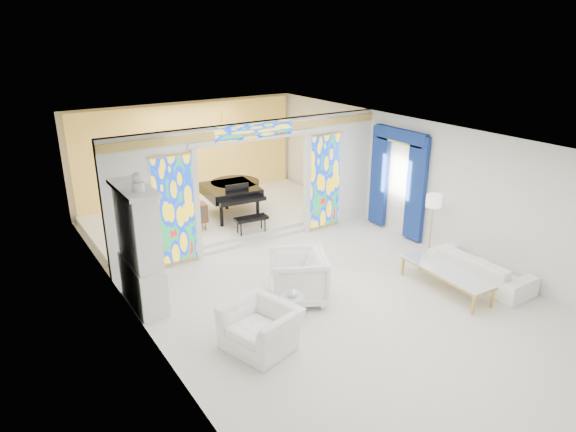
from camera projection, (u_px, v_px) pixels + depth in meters
floor at (301, 275)px, 11.08m from camera, size 12.00×12.00×0.00m
ceiling at (302, 137)px, 10.03m from camera, size 7.00×12.00×0.02m
wall_back at (188, 152)px, 15.28m from camera, size 7.00×0.02×3.00m
wall_left at (132, 247)px, 8.77m from camera, size 0.02×12.00×3.00m
wall_right at (421, 183)px, 12.34m from camera, size 0.02×12.00×3.00m
partition_wall at (254, 179)px, 12.07m from camera, size 7.00×0.22×3.00m
stained_glass_left at (174, 210)px, 11.08m from camera, size 0.90×0.04×2.40m
stained_glass_right at (325, 181)px, 13.15m from camera, size 0.90×0.04×2.40m
stained_glass_transom at (255, 131)px, 11.58m from camera, size 2.00×0.04×0.34m
alcove_platform at (218, 215)px, 14.27m from camera, size 6.80×3.80×0.18m
gold_curtain_back at (189, 153)px, 15.18m from camera, size 6.70×0.10×2.90m
chandelier at (222, 127)px, 13.44m from camera, size 0.48×0.48×0.30m
blue_drapes at (398, 174)px, 12.81m from camera, size 0.14×1.85×2.65m
china_cabinet at (140, 249)px, 9.50m from camera, size 0.56×1.46×2.72m
armchair_left at (260, 328)px, 8.46m from camera, size 1.28×1.38×0.74m
armchair_right at (298, 277)px, 9.90m from camera, size 1.43×1.42×0.98m
sofa at (480, 268)px, 10.67m from camera, size 0.87×2.18×0.63m
side_table at (293, 306)px, 9.15m from camera, size 0.53×0.53×0.54m
vase at (293, 292)px, 9.05m from camera, size 0.22×0.22×0.19m
coffee_table at (446, 272)px, 10.28m from camera, size 0.70×2.05×0.45m
floor_lamp at (434, 204)px, 11.67m from camera, size 0.44×0.44×1.46m
grand_piano at (233, 190)px, 13.91m from camera, size 1.78×2.61×1.03m
tv_console at (195, 213)px, 12.88m from camera, size 0.61×0.44×0.68m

